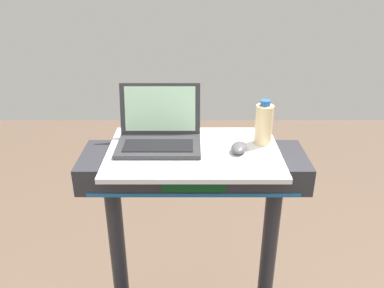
# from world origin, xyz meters

# --- Properties ---
(desk_board) EXTENTS (0.68, 0.46, 0.02)m
(desk_board) POSITION_xyz_m (0.00, 0.70, 1.17)
(desk_board) COLOR silver
(desk_board) RESTS_ON treadmill_base
(laptop) EXTENTS (0.33, 0.26, 0.23)m
(laptop) POSITION_xyz_m (-0.14, 0.76, 1.23)
(laptop) COLOR #2D2D30
(laptop) RESTS_ON desk_board
(computer_mouse) EXTENTS (0.08, 0.11, 0.03)m
(computer_mouse) POSITION_xyz_m (0.18, 0.69, 1.20)
(computer_mouse) COLOR #4C4C51
(computer_mouse) RESTS_ON desk_board
(water_bottle) EXTENTS (0.07, 0.07, 0.18)m
(water_bottle) POSITION_xyz_m (0.28, 0.77, 1.27)
(water_bottle) COLOR beige
(water_bottle) RESTS_ON desk_board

